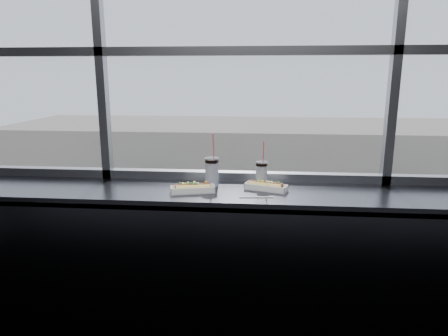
# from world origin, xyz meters

# --- Properties ---
(wall_back_lower) EXTENTS (6.00, 0.00, 6.00)m
(wall_back_lower) POSITION_xyz_m (0.00, 1.50, 0.55)
(wall_back_lower) COLOR black
(wall_back_lower) RESTS_ON ground
(window_glass) EXTENTS (6.00, 0.00, 6.00)m
(window_glass) POSITION_xyz_m (0.00, 1.52, 2.30)
(window_glass) COLOR silver
(window_glass) RESTS_ON ground
(window_mullions) EXTENTS (6.00, 0.08, 2.40)m
(window_mullions) POSITION_xyz_m (0.00, 1.50, 2.30)
(window_mullions) COLOR gray
(window_mullions) RESTS_ON ground
(counter) EXTENTS (6.00, 0.55, 0.06)m
(counter) POSITION_xyz_m (0.00, 1.23, 1.07)
(counter) COLOR #4A4C56
(counter) RESTS_ON ground
(counter_fascia) EXTENTS (6.00, 0.04, 1.04)m
(counter_fascia) POSITION_xyz_m (0.00, 0.97, 0.55)
(counter_fascia) COLOR #4A4C56
(counter_fascia) RESTS_ON ground
(hotdog_tray_left) EXTENTS (0.30, 0.16, 0.07)m
(hotdog_tray_left) POSITION_xyz_m (-0.31, 1.15, 1.13)
(hotdog_tray_left) COLOR white
(hotdog_tray_left) RESTS_ON counter
(hotdog_tray_right) EXTENTS (0.29, 0.17, 0.07)m
(hotdog_tray_right) POSITION_xyz_m (0.17, 1.25, 1.13)
(hotdog_tray_right) COLOR white
(hotdog_tray_right) RESTS_ON counter
(soda_cup_left) EXTENTS (0.10, 0.10, 0.37)m
(soda_cup_left) POSITION_xyz_m (-0.20, 1.33, 1.21)
(soda_cup_left) COLOR white
(soda_cup_left) RESTS_ON counter
(soda_cup_right) EXTENTS (0.09, 0.09, 0.31)m
(soda_cup_right) POSITION_xyz_m (0.14, 1.37, 1.19)
(soda_cup_right) COLOR white
(soda_cup_right) RESTS_ON counter
(loose_straw) EXTENTS (0.21, 0.03, 0.01)m
(loose_straw) POSITION_xyz_m (0.11, 1.07, 1.10)
(loose_straw) COLOR white
(loose_straw) RESTS_ON counter
(wrapper) EXTENTS (0.09, 0.06, 0.02)m
(wrapper) POSITION_xyz_m (-0.32, 1.16, 1.11)
(wrapper) COLOR silver
(wrapper) RESTS_ON counter
(plaza_ground) EXTENTS (120.00, 120.00, 0.00)m
(plaza_ground) POSITION_xyz_m (0.00, 45.00, -11.00)
(plaza_ground) COLOR #A3A3A3
(plaza_ground) RESTS_ON ground
(street_asphalt) EXTENTS (80.00, 10.00, 0.06)m
(street_asphalt) POSITION_xyz_m (0.00, 21.50, -10.97)
(street_asphalt) COLOR black
(street_asphalt) RESTS_ON plaza_ground
(far_sidewalk) EXTENTS (80.00, 6.00, 0.04)m
(far_sidewalk) POSITION_xyz_m (0.00, 29.50, -10.98)
(far_sidewalk) COLOR #A3A3A3
(far_sidewalk) RESTS_ON plaza_ground
(far_building) EXTENTS (50.00, 14.00, 8.00)m
(far_building) POSITION_xyz_m (0.00, 39.50, -7.00)
(far_building) COLOR gray
(far_building) RESTS_ON plaza_ground
(car_far_c) EXTENTS (2.84, 6.51, 2.15)m
(car_far_c) POSITION_xyz_m (11.96, 25.50, -9.86)
(car_far_c) COLOR silver
(car_far_c) RESTS_ON street_asphalt
(car_near_d) EXTENTS (2.54, 5.69, 1.87)m
(car_near_d) POSITION_xyz_m (7.94, 17.50, -10.01)
(car_near_d) COLOR silver
(car_near_d) RESTS_ON street_asphalt
(car_near_a) EXTENTS (3.18, 6.06, 1.93)m
(car_near_a) POSITION_xyz_m (-12.39, 17.50, -9.98)
(car_near_a) COLOR slate
(car_near_a) RESTS_ON street_asphalt
(car_far_b) EXTENTS (2.92, 6.10, 1.98)m
(car_far_b) POSITION_xyz_m (0.32, 25.50, -9.95)
(car_far_b) COLOR #BD0800
(car_far_b) RESTS_ON street_asphalt
(car_near_b) EXTENTS (2.58, 6.14, 2.04)m
(car_near_b) POSITION_xyz_m (-5.82, 17.50, -9.92)
(car_near_b) COLOR black
(car_near_b) RESTS_ON street_asphalt
(car_far_a) EXTENTS (2.96, 7.00, 2.33)m
(car_far_a) POSITION_xyz_m (-9.37, 25.50, -9.78)
(car_far_a) COLOR black
(car_far_a) RESTS_ON street_asphalt
(car_near_c) EXTENTS (3.21, 6.25, 1.99)m
(car_near_c) POSITION_xyz_m (0.37, 17.50, -9.94)
(car_near_c) COLOR maroon
(car_near_c) RESTS_ON street_asphalt
(pedestrian_c) EXTENTS (0.69, 0.92, 2.08)m
(pedestrian_c) POSITION_xyz_m (4.69, 28.58, -9.92)
(pedestrian_c) COLOR #66605B
(pedestrian_c) RESTS_ON far_sidewalk
(pedestrian_d) EXTENTS (0.86, 0.65, 1.94)m
(pedestrian_d) POSITION_xyz_m (9.46, 28.92, -9.99)
(pedestrian_d) COLOR #66605B
(pedestrian_d) RESTS_ON far_sidewalk
(pedestrian_a) EXTENTS (0.83, 0.62, 1.86)m
(pedestrian_a) POSITION_xyz_m (-6.38, 29.37, -10.03)
(pedestrian_a) COLOR #66605B
(pedestrian_a) RESTS_ON far_sidewalk
(tree_left) EXTENTS (3.20, 3.20, 5.00)m
(tree_left) POSITION_xyz_m (-9.04, 29.50, -7.61)
(tree_left) COLOR #47382B
(tree_left) RESTS_ON far_sidewalk
(tree_center) EXTENTS (3.08, 3.08, 4.81)m
(tree_center) POSITION_xyz_m (0.70, 29.50, -7.74)
(tree_center) COLOR #47382B
(tree_center) RESTS_ON far_sidewalk
(tree_right) EXTENTS (3.40, 3.40, 5.31)m
(tree_right) POSITION_xyz_m (12.44, 29.50, -7.40)
(tree_right) COLOR #47382B
(tree_right) RESTS_ON far_sidewalk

